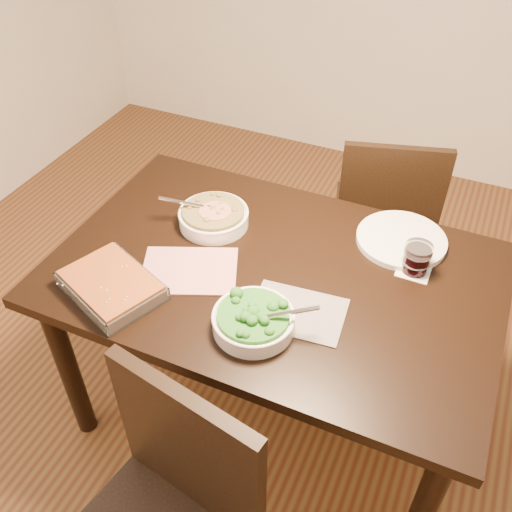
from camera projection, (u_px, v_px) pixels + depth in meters
ground at (270, 406)px, 2.30m from camera, size 4.00×4.00×0.00m
table at (274, 291)px, 1.87m from camera, size 1.40×0.90×0.75m
magazine_a at (189, 270)px, 1.80m from camera, size 0.36×0.32×0.01m
magazine_b at (298, 312)px, 1.66m from camera, size 0.29×0.22×0.00m
coaster at (414, 270)px, 1.80m from camera, size 0.10×0.10×0.00m
stew_bowl at (214, 216)px, 1.96m from camera, size 0.26×0.24×0.09m
broccoli_bowl at (254, 320)px, 1.60m from camera, size 0.26×0.24×0.09m
baking_dish at (111, 285)px, 1.71m from camera, size 0.36×0.32×0.05m
wine_tumbler at (417, 258)px, 1.77m from camera, size 0.09×0.09×0.10m
dinner_plate at (401, 240)px, 1.90m from camera, size 0.30×0.30×0.02m
chair_far at (384, 213)px, 2.46m from camera, size 0.51×0.51×0.88m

